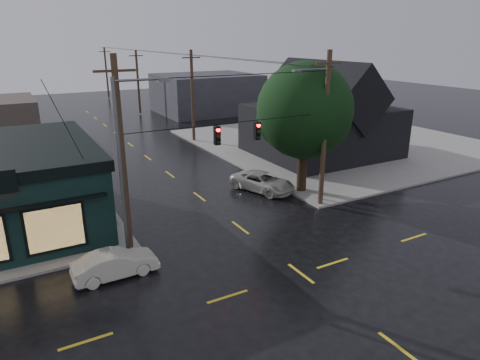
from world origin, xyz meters
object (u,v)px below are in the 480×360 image
utility_pole_ne (320,205)px  sedan_cream (115,264)px  suv_silver (263,182)px  corner_tree (305,111)px  utility_pole_nw (131,249)px

utility_pole_ne → sedan_cream: utility_pole_ne is taller
utility_pole_ne → sedan_cream: (-14.35, -2.38, 0.65)m
suv_silver → utility_pole_ne: bearing=-87.6°
corner_tree → utility_pole_ne: corner_tree is taller
sedan_cream → suv_silver: bearing=-62.7°
corner_tree → suv_silver: (-2.36, 1.58, -5.30)m
corner_tree → utility_pole_nw: size_ratio=0.91×
corner_tree → utility_pole_ne: size_ratio=0.91×
utility_pole_nw → suv_silver: utility_pole_nw is taller
sedan_cream → suv_silver: (12.48, 6.78, 0.04)m
utility_pole_nw → sedan_cream: bearing=-119.5°
corner_tree → sedan_cream: bearing=-160.7°
corner_tree → sedan_cream: corner_tree is taller
corner_tree → utility_pole_nw: (-13.50, -2.81, -5.99)m
sedan_cream → utility_pole_ne: bearing=-81.8°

